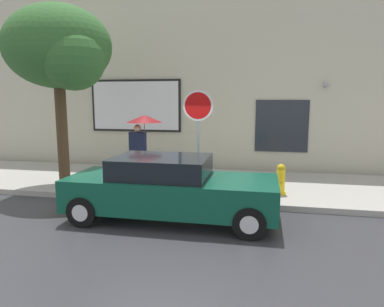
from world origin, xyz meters
TOP-DOWN VIEW (x-y plane):
  - ground_plane at (0.00, 0.00)m, footprint 60.00×60.00m
  - sidewalk at (0.00, 3.00)m, footprint 20.00×4.00m
  - building_facade at (-0.02, 5.50)m, footprint 20.00×0.67m
  - parked_car at (0.21, -0.02)m, footprint 4.55×1.82m
  - fire_hydrant at (2.68, 2.03)m, footprint 0.30×0.44m
  - pedestrian_with_umbrella at (-1.45, 2.98)m, footprint 1.09×1.09m
  - street_tree at (-3.30, 1.71)m, footprint 3.03×2.57m
  - stop_sign at (0.58, 1.37)m, footprint 0.76×0.10m

SIDE VIEW (x-z plane):
  - ground_plane at x=0.00m, z-range 0.00..0.00m
  - sidewalk at x=0.00m, z-range 0.00..0.15m
  - fire_hydrant at x=2.68m, z-range 0.14..0.95m
  - parked_car at x=0.21m, z-range 0.00..1.40m
  - pedestrian_with_umbrella at x=-1.45m, z-range 0.77..2.77m
  - stop_sign at x=0.58m, z-range 0.71..3.42m
  - building_facade at x=-0.02m, z-range -0.02..6.98m
  - street_tree at x=-3.30m, z-range 1.43..6.48m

